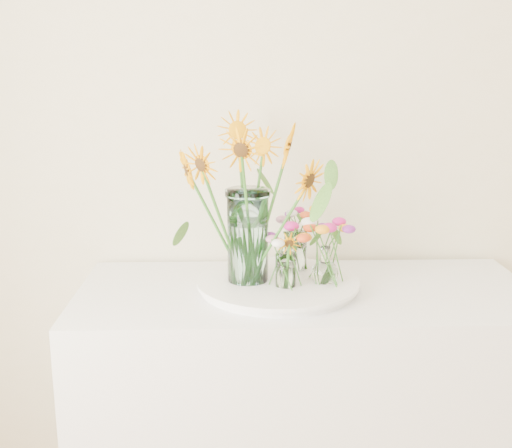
% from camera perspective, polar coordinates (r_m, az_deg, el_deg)
% --- Properties ---
extents(counter, '(1.40, 0.60, 0.90)m').
position_cam_1_polar(counter, '(2.18, 4.24, -17.03)').
color(counter, white).
rests_on(counter, ground_plane).
extents(tray, '(0.47, 0.47, 0.02)m').
position_cam_1_polar(tray, '(1.98, 1.96, -5.47)').
color(tray, white).
rests_on(tray, counter).
extents(mason_jar, '(0.15, 0.15, 0.29)m').
position_cam_1_polar(mason_jar, '(1.93, -0.74, -1.07)').
color(mason_jar, '#BCF2F6').
rests_on(mason_jar, tray).
extents(sunflower_bouquet, '(0.82, 0.82, 0.52)m').
position_cam_1_polar(sunflower_bouquet, '(1.90, -0.75, 2.34)').
color(sunflower_bouquet, '#F29C05').
rests_on(sunflower_bouquet, tray).
extents(small_vase_a, '(0.07, 0.07, 0.10)m').
position_cam_1_polar(small_vase_a, '(1.91, 2.66, -4.17)').
color(small_vase_a, white).
rests_on(small_vase_a, tray).
extents(wildflower_posy_a, '(0.19, 0.19, 0.19)m').
position_cam_1_polar(wildflower_posy_a, '(1.89, 2.67, -2.87)').
color(wildflower_posy_a, orange).
rests_on(wildflower_posy_a, tray).
extents(small_vase_b, '(0.11, 0.11, 0.12)m').
position_cam_1_polar(small_vase_b, '(1.95, 6.16, -3.64)').
color(small_vase_b, white).
rests_on(small_vase_b, tray).
extents(wildflower_posy_b, '(0.23, 0.23, 0.21)m').
position_cam_1_polar(wildflower_posy_b, '(1.93, 6.19, -2.37)').
color(wildflower_posy_b, orange).
rests_on(wildflower_posy_b, tray).
extents(small_vase_c, '(0.08, 0.08, 0.13)m').
position_cam_1_polar(small_vase_c, '(2.07, 3.53, -2.41)').
color(small_vase_c, white).
rests_on(small_vase_c, tray).
extents(wildflower_posy_c, '(0.21, 0.21, 0.22)m').
position_cam_1_polar(wildflower_posy_c, '(2.06, 3.55, -1.21)').
color(wildflower_posy_c, orange).
rests_on(wildflower_posy_c, tray).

